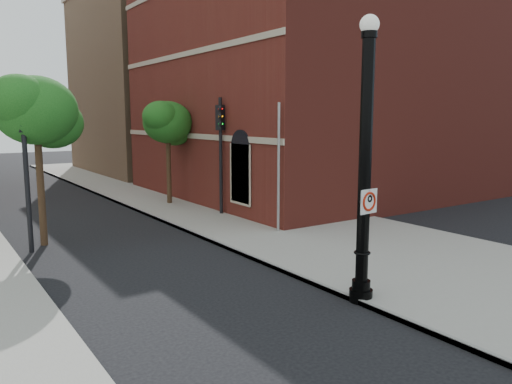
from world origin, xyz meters
TOP-DOWN VIEW (x-y plane):
  - ground at (0.00, 0.00)m, footprint 120.00×120.00m
  - sidewalk_right at (6.00, 10.00)m, footprint 8.00×60.00m
  - curb_edge at (2.05, 10.00)m, footprint 0.10×60.00m
  - brick_wall_building at (16.00, 14.00)m, footprint 22.30×16.30m
  - bg_building_tan_b at (16.00, 30.00)m, footprint 22.00×14.00m
  - lamppost at (2.24, -0.68)m, footprint 0.57×0.57m
  - no_parking_sign at (2.23, -0.85)m, footprint 0.58×0.10m
  - traffic_signal_left at (-3.49, 8.61)m, footprint 0.38×0.46m
  - traffic_signal_right at (4.79, 10.37)m, footprint 0.43×0.47m
  - utility_pole at (4.80, 6.10)m, footprint 0.10×0.10m
  - street_tree_a at (-2.91, 9.42)m, footprint 3.22×2.91m
  - street_tree_c at (4.07, 14.32)m, footprint 2.89×2.61m

SIDE VIEW (x-z plane):
  - ground at x=0.00m, z-range 0.00..0.00m
  - sidewalk_right at x=6.00m, z-range 0.00..0.12m
  - curb_edge at x=2.05m, z-range 0.00..0.14m
  - utility_pole at x=4.80m, z-range 0.00..4.96m
  - no_parking_sign at x=2.23m, z-range 2.20..2.77m
  - lamppost at x=2.24m, z-range -0.26..6.43m
  - traffic_signal_right at x=4.79m, z-range 0.92..6.19m
  - traffic_signal_left at x=-3.49m, z-range 0.94..6.35m
  - street_tree_c at x=4.07m, z-range 1.50..6.71m
  - street_tree_a at x=-2.91m, z-range 1.68..7.49m
  - brick_wall_building at x=16.00m, z-range 0.01..12.51m
  - bg_building_tan_b at x=16.00m, z-range 0.00..14.00m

